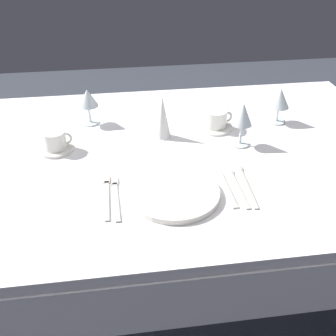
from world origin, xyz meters
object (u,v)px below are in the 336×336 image
at_px(spoon_soup, 235,183).
at_px(wine_glass_left, 280,99).
at_px(dinner_plate, 174,193).
at_px(napkin_folded, 162,117).
at_px(fork_inner, 107,195).
at_px(fork_outer, 116,196).
at_px(wine_glass_right, 88,99).
at_px(dinner_knife, 226,186).
at_px(coffee_cup_right, 216,118).
at_px(coffee_cup_left, 55,140).
at_px(spoon_dessert, 244,180).
at_px(wine_glass_centre, 243,116).

relative_size(spoon_soup, wine_glass_left, 1.49).
height_order(dinner_plate, napkin_folded, napkin_folded).
distance_m(spoon_soup, wine_glass_left, 0.49).
bearing_deg(fork_inner, spoon_soup, 0.96).
bearing_deg(fork_outer, wine_glass_right, 99.44).
relative_size(dinner_knife, coffee_cup_right, 2.10).
bearing_deg(coffee_cup_left, coffee_cup_right, 8.22).
bearing_deg(fork_inner, spoon_dessert, 2.21).
height_order(wine_glass_left, napkin_folded, napkin_folded).
bearing_deg(fork_inner, wine_glass_centre, 26.89).
height_order(dinner_knife, spoon_dessert, spoon_dessert).
distance_m(fork_inner, spoon_soup, 0.40).
relative_size(dinner_knife, wine_glass_left, 1.64).
bearing_deg(spoon_soup, wine_glass_right, 133.28).
relative_size(dinner_knife, coffee_cup_left, 2.28).
xyz_separation_m(fork_inner, spoon_dessert, (0.43, 0.02, -0.00)).
xyz_separation_m(dinner_knife, napkin_folded, (-0.15, 0.35, 0.08)).
bearing_deg(spoon_dessert, coffee_cup_left, 155.25).
xyz_separation_m(coffee_cup_left, wine_glass_centre, (0.65, -0.05, 0.07)).
relative_size(wine_glass_right, napkin_folded, 0.89).
distance_m(dinner_plate, napkin_folded, 0.37).
relative_size(fork_outer, napkin_folded, 1.36).
distance_m(fork_outer, coffee_cup_right, 0.55).
bearing_deg(dinner_plate, wine_glass_left, 41.66).
xyz_separation_m(dinner_plate, fork_outer, (-0.17, 0.02, -0.01)).
bearing_deg(dinner_knife, wine_glass_right, 130.29).
distance_m(dinner_knife, napkin_folded, 0.38).
relative_size(fork_inner, napkin_folded, 1.38).
relative_size(fork_outer, spoon_soup, 1.04).
xyz_separation_m(fork_outer, spoon_soup, (0.37, 0.02, 0.00)).
bearing_deg(wine_glass_right, spoon_soup, -46.72).
bearing_deg(spoon_soup, fork_outer, -177.49).
bearing_deg(napkin_folded, coffee_cup_left, -172.78).
bearing_deg(spoon_soup, spoon_dessert, 17.55).
bearing_deg(fork_inner, fork_outer, -19.90).
bearing_deg(dinner_knife, wine_glass_left, 52.25).
xyz_separation_m(dinner_plate, spoon_dessert, (0.23, 0.04, -0.01)).
height_order(coffee_cup_right, wine_glass_centre, wine_glass_centre).
relative_size(coffee_cup_right, wine_glass_centre, 0.69).
height_order(spoon_dessert, wine_glass_right, wine_glass_right).
height_order(dinner_plate, wine_glass_centre, wine_glass_centre).
bearing_deg(napkin_folded, wine_glass_left, 6.92).
height_order(spoon_soup, wine_glass_centre, wine_glass_centre).
bearing_deg(wine_glass_right, wine_glass_centre, -24.57).
height_order(spoon_dessert, napkin_folded, napkin_folded).
height_order(spoon_soup, coffee_cup_right, coffee_cup_right).
height_order(dinner_knife, spoon_soup, spoon_soup).
bearing_deg(fork_outer, coffee_cup_right, 44.48).
relative_size(coffee_cup_left, wine_glass_left, 0.72).
bearing_deg(dinner_knife, napkin_folded, 113.49).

